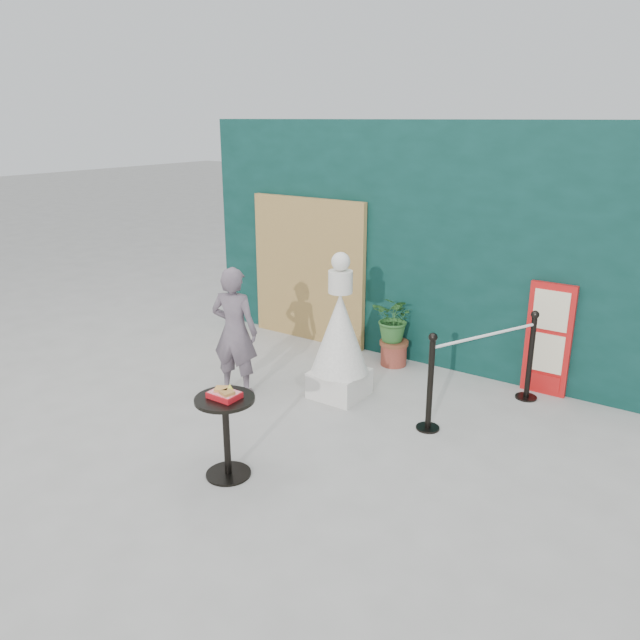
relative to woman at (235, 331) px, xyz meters
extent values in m
plane|color=#ADAAA5|center=(1.00, -0.97, -0.74)|extent=(60.00, 60.00, 0.00)
cube|color=#0A2D27|center=(1.00, 2.18, 0.76)|extent=(6.00, 0.30, 3.00)
cube|color=tan|center=(-0.40, 1.97, 0.26)|extent=(1.80, 0.08, 2.00)
imported|color=slate|center=(0.00, 0.00, 0.00)|extent=(0.62, 0.49, 1.48)
cube|color=red|center=(2.90, 1.99, -0.09)|extent=(0.50, 0.06, 1.30)
cube|color=beige|center=(2.90, 1.95, 0.26)|extent=(0.38, 0.02, 0.45)
cube|color=beige|center=(2.90, 1.95, -0.24)|extent=(0.38, 0.02, 0.45)
cube|color=red|center=(2.90, 1.95, -0.59)|extent=(0.38, 0.02, 0.18)
cube|color=silver|center=(1.02, 0.59, -0.59)|extent=(0.56, 0.56, 0.30)
cone|color=white|center=(1.02, 0.59, 0.02)|extent=(0.65, 0.65, 0.91)
cylinder|color=silver|center=(1.02, 0.59, 0.60)|extent=(0.26, 0.26, 0.24)
sphere|color=silver|center=(1.02, 0.59, 0.82)|extent=(0.20, 0.20, 0.20)
cylinder|color=black|center=(1.11, -1.36, -0.73)|extent=(0.40, 0.40, 0.02)
cylinder|color=black|center=(1.11, -1.36, -0.38)|extent=(0.06, 0.06, 0.72)
cylinder|color=black|center=(1.11, -1.36, -0.01)|extent=(0.52, 0.52, 0.03)
cube|color=red|center=(1.11, -1.36, 0.03)|extent=(0.26, 0.19, 0.05)
cube|color=red|center=(1.11, -1.36, 0.06)|extent=(0.24, 0.17, 0.00)
cube|color=#E19852|center=(1.07, -1.35, 0.08)|extent=(0.15, 0.14, 0.02)
cube|color=#BD7E45|center=(1.16, -1.38, 0.08)|extent=(0.13, 0.13, 0.02)
cone|color=#FEFF43|center=(1.13, -1.31, 0.09)|extent=(0.06, 0.06, 0.06)
cylinder|color=#993C32|center=(1.08, 1.77, -0.60)|extent=(0.33, 0.33, 0.27)
cylinder|color=brown|center=(1.08, 1.77, -0.44)|extent=(0.37, 0.37, 0.05)
imported|color=#2C622A|center=(1.08, 1.77, -0.12)|extent=(0.54, 0.47, 0.60)
cylinder|color=black|center=(2.20, 0.43, -0.73)|extent=(0.24, 0.24, 0.02)
cylinder|color=black|center=(2.20, 0.43, -0.26)|extent=(0.06, 0.06, 0.96)
sphere|color=black|center=(2.20, 0.43, 0.25)|extent=(0.09, 0.09, 0.09)
cylinder|color=black|center=(2.80, 1.73, -0.73)|extent=(0.24, 0.24, 0.02)
cylinder|color=black|center=(2.80, 1.73, -0.26)|extent=(0.06, 0.06, 0.96)
sphere|color=black|center=(2.80, 1.73, 0.25)|extent=(0.09, 0.09, 0.09)
cylinder|color=white|center=(2.50, 1.08, 0.14)|extent=(0.63, 1.31, 0.03)
camera|label=1|loc=(4.53, -4.88, 2.28)|focal=35.00mm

